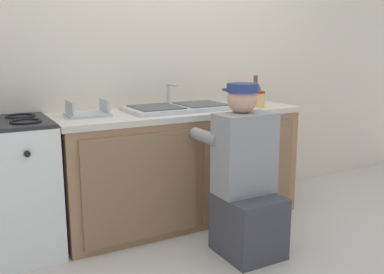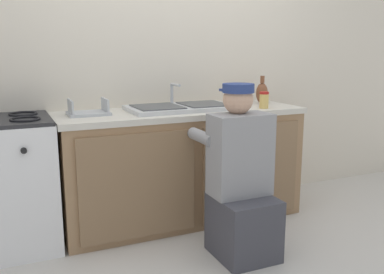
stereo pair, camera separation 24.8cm
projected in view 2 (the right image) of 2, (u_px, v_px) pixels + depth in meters
ground_plane at (198, 232)px, 3.13m from camera, size 12.00×12.00×0.00m
back_wall at (164, 57)px, 3.46m from camera, size 6.00×0.10×2.50m
counter_cabinet at (182, 168)px, 3.31m from camera, size 1.84×0.62×0.82m
countertop at (181, 112)px, 3.23m from camera, size 1.88×0.62×0.04m
sink_double_basin at (181, 107)px, 3.22m from camera, size 0.80×0.44×0.19m
stove_range at (7, 184)px, 2.81m from camera, size 0.60×0.62×0.89m
plumber_person at (241, 186)px, 2.72m from camera, size 0.42×0.61×1.10m
spice_bottle_pepper at (236, 97)px, 3.59m from camera, size 0.04×0.04×0.10m
dish_rack_tray at (88, 111)px, 2.97m from camera, size 0.28×0.22×0.11m
condiment_jar at (264, 100)px, 3.29m from camera, size 0.07×0.07×0.13m
spice_bottle_red at (236, 100)px, 3.43m from camera, size 0.04×0.04×0.10m
vase_decorative at (262, 93)px, 3.59m from camera, size 0.10×0.10×0.23m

